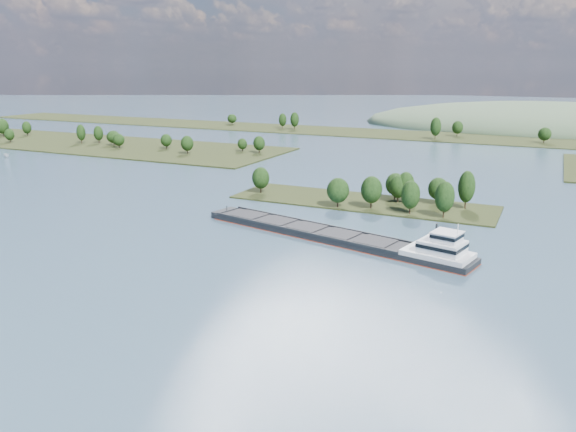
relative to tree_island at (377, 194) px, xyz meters
The scene contains 7 objects.
ground 59.31m from the tree_island, 96.12° to the right, with size 1800.00×1800.00×0.00m, color #364A5D.
tree_island is the anchor object (origin of this frame).
left_bank 248.92m from the tree_island, 160.97° to the left, with size 300.00×80.00×14.83m.
back_shoreline 220.97m from the tree_island, 89.15° to the left, with size 900.00×60.00×16.67m.
hill_west 325.65m from the tree_island, 80.51° to the left, with size 320.00×160.00×44.00m, color #43593D.
cargo_barge 48.84m from the tree_island, 83.96° to the right, with size 90.38×29.91×12.20m.
motorboat 225.50m from the tree_island, behind, with size 2.14×5.69×2.20m, color silver.
Camera 1 is at (64.02, -20.80, 50.85)m, focal length 35.00 mm.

